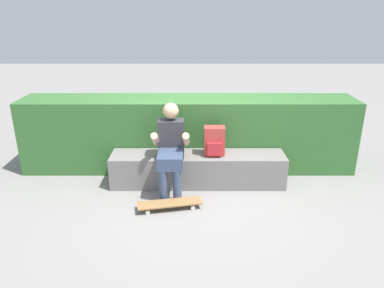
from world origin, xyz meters
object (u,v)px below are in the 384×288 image
(person_skater, at_px, (172,147))
(backpack_on_bench, at_px, (216,142))
(bench_main, at_px, (199,169))
(skateboard_near_person, at_px, (171,203))

(person_skater, height_order, backpack_on_bench, person_skater)
(person_skater, distance_m, backpack_on_bench, 0.62)
(bench_main, relative_size, backpack_on_bench, 6.05)
(person_skater, xyz_separation_m, skateboard_near_person, (-0.00, -0.49, -0.57))
(bench_main, height_order, backpack_on_bench, backpack_on_bench)
(person_skater, bearing_deg, bench_main, 30.88)
(bench_main, bearing_deg, skateboard_near_person, -117.28)
(backpack_on_bench, bearing_deg, skateboard_near_person, -130.20)
(bench_main, bearing_deg, backpack_on_bench, -2.42)
(bench_main, bearing_deg, person_skater, -149.12)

